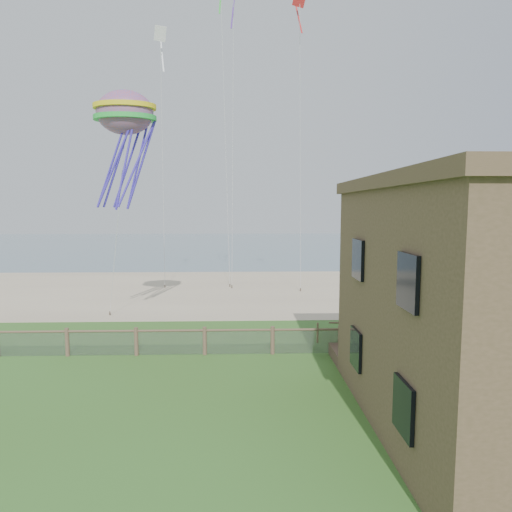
# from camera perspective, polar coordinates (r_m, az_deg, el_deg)

# --- Properties ---
(ground) EXTENTS (160.00, 160.00, 0.00)m
(ground) POSITION_cam_1_polar(r_m,az_deg,el_deg) (15.20, -8.35, -19.23)
(ground) COLOR #3A5F20
(ground) RESTS_ON ground
(sand_beach) EXTENTS (72.00, 20.00, 0.02)m
(sand_beach) POSITION_cam_1_polar(r_m,az_deg,el_deg) (36.27, -4.35, -4.23)
(sand_beach) COLOR tan
(sand_beach) RESTS_ON ground
(ocean) EXTENTS (160.00, 68.00, 0.02)m
(ocean) POSITION_cam_1_polar(r_m,az_deg,el_deg) (79.93, -2.92, 1.42)
(ocean) COLOR slate
(ocean) RESTS_ON ground
(chainlink_fence) EXTENTS (36.20, 0.20, 1.25)m
(chainlink_fence) POSITION_cam_1_polar(r_m,az_deg,el_deg) (20.59, -6.42, -10.70)
(chainlink_fence) COLOR brown
(chainlink_fence) RESTS_ON ground
(motel_deck) EXTENTS (15.00, 2.00, 0.50)m
(motel_deck) POSITION_cam_1_polar(r_m,az_deg,el_deg) (22.69, 28.85, -10.63)
(motel_deck) COLOR brown
(motel_deck) RESTS_ON ground
(picnic_table) EXTENTS (1.85, 1.56, 0.68)m
(picnic_table) POSITION_cam_1_polar(r_m,az_deg,el_deg) (20.56, 15.97, -11.54)
(picnic_table) COLOR brown
(picnic_table) RESTS_ON ground
(octopus_kite) EXTENTS (3.42, 2.56, 6.64)m
(octopus_kite) POSITION_cam_1_polar(r_m,az_deg,el_deg) (25.17, -15.96, 13.04)
(octopus_kite) COLOR #F54726
(kite_white) EXTENTS (1.64, 2.00, 2.69)m
(kite_white) POSITION_cam_1_polar(r_m,az_deg,el_deg) (34.95, -11.86, 24.27)
(kite_white) COLOR white
(kite_red) EXTENTS (1.79, 1.95, 2.39)m
(kite_red) POSITION_cam_1_polar(r_m,az_deg,el_deg) (33.59, 5.50, 28.57)
(kite_red) COLOR red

